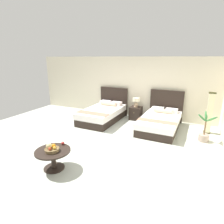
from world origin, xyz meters
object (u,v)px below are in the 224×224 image
Objects in this scene: bed_near_corner at (160,121)px; floor_lamp_corner at (210,113)px; table_lamp at (136,101)px; coffee_table at (53,155)px; bed_near_window at (103,113)px; loose_apple at (63,143)px; nightstand at (136,113)px; potted_palm at (204,134)px; fruit_bowl at (52,149)px.

floor_lamp_corner reaches higher than bed_near_corner.
table_lamp reaches higher than coffee_table.
floor_lamp_corner reaches higher than bed_near_window.
bed_near_window is 3.61m from coffee_table.
nightstand is at bearing 81.94° from loose_apple.
table_lamp is 4.71× the size of loose_apple.
table_lamp reaches higher than nightstand.
bed_near_window is at bearing -179.75° from bed_near_corner.
coffee_table is at bearing -135.35° from potted_palm.
bed_near_window is 2.29m from bed_near_corner.
loose_apple is 0.08× the size of potted_palm.
bed_near_corner reaches higher than loose_apple.
fruit_bowl is 0.37m from loose_apple.
loose_apple is at bearing -79.51° from bed_near_window.
nightstand is at bearing 82.46° from fruit_bowl.
bed_near_corner is 3.96m from coffee_table.
nightstand is 1.43× the size of table_lamp.
fruit_bowl is 4.43m from potted_palm.
floor_lamp_corner reaches higher than coffee_table.
potted_palm is (3.12, 3.13, -0.28)m from fruit_bowl.
table_lamp is 0.47× the size of coffee_table.
floor_lamp_corner is at bearing -8.22° from table_lamp.
floor_lamp_corner is 1.50× the size of potted_palm.
nightstand is 2.72m from floor_lamp_corner.
coffee_table is 0.37m from loose_apple.
bed_near_corner is 5.91× the size of table_lamp.
bed_near_corner is 1.41m from table_lamp.
loose_apple is (0.01, 0.37, -0.02)m from fruit_bowl.
coffee_table is 0.57× the size of floor_lamp_corner.
bed_near_window is 3.74m from potted_palm.
potted_palm is at bearing -7.22° from bed_near_window.
bed_near_corner is 4.14× the size of nightstand.
bed_near_corner is 1.57× the size of floor_lamp_corner.
loose_apple is (-1.69, -3.24, 0.22)m from bed_near_corner.
bed_near_window is at bearing 99.25° from fruit_bowl.
table_lamp is (1.15, 0.70, 0.47)m from bed_near_window.
floor_lamp_corner is 0.91m from potted_palm.
bed_near_window is 3.30m from loose_apple.
floor_lamp_corner reaches higher than fruit_bowl.
floor_lamp_corner is (3.24, 3.88, 0.36)m from coffee_table.
coffee_table is 0.86× the size of potted_palm.
bed_near_corner is 27.84× the size of loose_apple.
loose_apple is at bearing -117.51° from bed_near_corner.
coffee_table is 4.40m from potted_palm.
coffee_table is at bearing -97.75° from nightstand.
floor_lamp_corner reaches higher than potted_palm.
fruit_bowl is at bearing -74.34° from coffee_table.
potted_palm reaches higher than loose_apple.
loose_apple is at bearing -98.06° from nightstand.
loose_apple is 0.06× the size of floor_lamp_corner.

